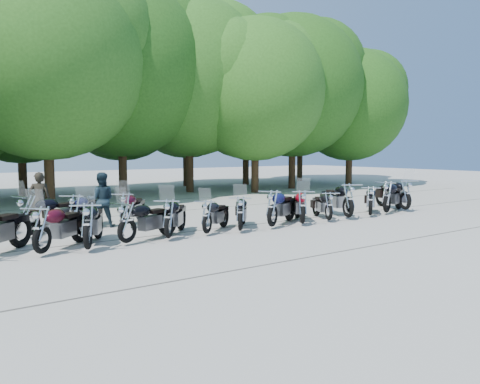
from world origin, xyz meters
TOP-DOWN VIEW (x-y plane):
  - ground at (0.00, 0.00)m, footprint 90.00×90.00m
  - tree_3 at (-3.57, 11.24)m, footprint 8.70×8.70m
  - tree_4 at (0.54, 13.09)m, footprint 9.13×9.13m
  - tree_5 at (4.61, 13.20)m, footprint 9.04×9.04m
  - tree_6 at (7.55, 10.82)m, footprint 8.00×8.00m
  - tree_7 at (11.20, 11.78)m, footprint 8.79×8.79m
  - tree_8 at (15.83, 11.20)m, footprint 7.53×7.53m
  - tree_11 at (-3.76, 16.43)m, footprint 7.56×7.56m
  - tree_12 at (1.80, 16.47)m, footprint 7.88×7.88m
  - tree_13 at (6.69, 17.47)m, footprint 8.31×8.31m
  - tree_14 at (10.68, 16.09)m, footprint 8.02×8.02m
  - tree_15 at (16.61, 17.02)m, footprint 9.67×9.67m
  - motorcycle_1 at (-6.19, 0.56)m, footprint 2.16×2.14m
  - motorcycle_2 at (-5.19, 0.42)m, footprint 1.69×2.45m
  - motorcycle_3 at (-4.12, 0.65)m, footprint 2.32×1.54m
  - motorcycle_4 at (-2.96, 0.61)m, footprint 1.97×2.19m
  - motorcycle_5 at (-1.73, 0.67)m, footprint 1.99×1.76m
  - motorcycle_6 at (-0.70, 0.48)m, footprint 1.85×2.11m
  - motorcycle_7 at (0.52, 0.49)m, footprint 2.46×1.88m
  - motorcycle_8 at (1.69, 0.41)m, footprint 1.94×2.28m
  - motorcycle_9 at (2.95, 0.46)m, footprint 1.52×2.11m
  - motorcycle_10 at (3.92, 0.48)m, footprint 1.68×2.67m
  - motorcycle_11 at (5.05, 0.43)m, footprint 2.17×1.95m
  - motorcycle_12 at (6.13, 0.55)m, footprint 2.63×1.67m
  - motorcycle_13 at (7.42, 0.66)m, footprint 1.68×2.66m
  - motorcycle_14 at (-5.98, 3.15)m, footprint 2.50×1.53m
  - motorcycle_15 at (-4.70, 3.25)m, footprint 1.96×2.25m
  - motorcycle_16 at (-3.21, 3.11)m, footprint 1.96×2.18m
  - rider_0 at (-5.36, 4.71)m, footprint 0.75×0.61m
  - rider_1 at (-3.72, 3.83)m, footprint 1.02×0.92m

SIDE VIEW (x-z plane):
  - ground at x=0.00m, z-range 0.00..0.00m
  - motorcycle_5 at x=-1.73m, z-range 0.00..1.16m
  - motorcycle_9 at x=2.95m, z-range 0.00..1.16m
  - motorcycle_6 at x=-0.70m, z-range 0.00..1.22m
  - motorcycle_3 at x=-4.12m, z-range 0.00..1.26m
  - motorcycle_11 at x=5.05m, z-range 0.00..1.27m
  - motorcycle_16 at x=-3.21m, z-range 0.00..1.27m
  - motorcycle_4 at x=-2.96m, z-range 0.00..1.28m
  - motorcycle_15 at x=-4.70m, z-range 0.00..1.30m
  - motorcycle_8 at x=1.69m, z-range 0.00..1.31m
  - motorcycle_1 at x=-6.19m, z-range 0.00..1.32m
  - motorcycle_2 at x=-5.19m, z-range 0.00..1.34m
  - motorcycle_14 at x=-5.98m, z-range 0.00..1.35m
  - motorcycle_7 at x=0.52m, z-range 0.00..1.37m
  - motorcycle_12 at x=6.13m, z-range 0.00..1.43m
  - motorcycle_13 at x=7.42m, z-range 0.00..1.44m
  - motorcycle_10 at x=3.92m, z-range 0.00..1.45m
  - rider_1 at x=-3.72m, z-range 0.00..1.74m
  - rider_0 at x=-5.36m, z-range 0.00..1.76m
  - tree_8 at x=15.83m, z-range 0.85..10.10m
  - tree_11 at x=-3.76m, z-range 0.85..10.14m
  - tree_12 at x=1.80m, z-range 0.89..10.56m
  - tree_6 at x=7.55m, z-range 0.90..10.72m
  - tree_14 at x=10.68m, z-range 0.91..10.75m
  - tree_13 at x=6.69m, z-range 0.94..11.14m
  - tree_3 at x=-3.57m, z-range 0.98..11.66m
  - tree_7 at x=11.20m, z-range 0.99..11.79m
  - tree_5 at x=4.61m, z-range 1.02..12.12m
  - tree_4 at x=0.54m, z-range 1.03..12.24m
  - tree_15 at x=16.61m, z-range 1.09..12.96m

